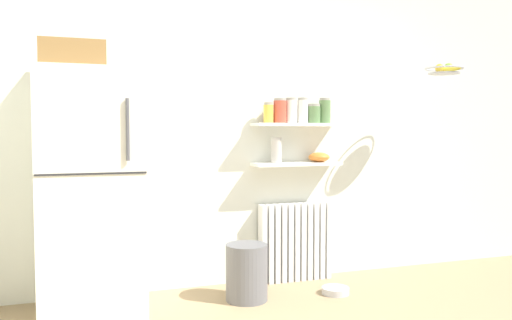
% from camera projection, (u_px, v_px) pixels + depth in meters
% --- Properties ---
extents(back_wall, '(7.04, 0.10, 2.60)m').
position_uv_depth(back_wall, '(254.00, 127.00, 4.30)').
color(back_wall, silver).
rests_on(back_wall, ground_plane).
extents(refrigerator, '(0.69, 0.69, 1.86)m').
position_uv_depth(refrigerator, '(91.00, 187.00, 3.54)').
color(refrigerator, silver).
rests_on(refrigerator, ground_plane).
extents(radiator, '(0.63, 0.12, 0.66)m').
position_uv_depth(radiator, '(295.00, 242.00, 4.34)').
color(radiator, white).
rests_on(radiator, ground_plane).
extents(wall_shelf_lower, '(0.75, 0.22, 0.02)m').
position_uv_depth(wall_shelf_lower, '(297.00, 164.00, 4.27)').
color(wall_shelf_lower, white).
extents(wall_shelf_upper, '(0.75, 0.22, 0.02)m').
position_uv_depth(wall_shelf_upper, '(297.00, 125.00, 4.25)').
color(wall_shelf_upper, white).
extents(storage_jar_0, '(0.08, 0.08, 0.17)m').
position_uv_depth(storage_jar_0, '(268.00, 113.00, 4.17)').
color(storage_jar_0, yellow).
rests_on(storage_jar_0, wall_shelf_upper).
extents(storage_jar_1, '(0.11, 0.11, 0.20)m').
position_uv_depth(storage_jar_1, '(280.00, 111.00, 4.20)').
color(storage_jar_1, '#C64C38').
rests_on(storage_jar_1, wall_shelf_upper).
extents(storage_jar_2, '(0.10, 0.10, 0.21)m').
position_uv_depth(storage_jar_2, '(291.00, 111.00, 4.23)').
color(storage_jar_2, silver).
rests_on(storage_jar_2, wall_shelf_upper).
extents(storage_jar_3, '(0.09, 0.09, 0.21)m').
position_uv_depth(storage_jar_3, '(303.00, 111.00, 4.26)').
color(storage_jar_3, silver).
rests_on(storage_jar_3, wall_shelf_upper).
extents(storage_jar_4, '(0.11, 0.11, 0.16)m').
position_uv_depth(storage_jar_4, '(314.00, 114.00, 4.30)').
color(storage_jar_4, '#5B7F4C').
rests_on(storage_jar_4, wall_shelf_upper).
extents(storage_jar_5, '(0.10, 0.10, 0.21)m').
position_uv_depth(storage_jar_5, '(325.00, 111.00, 4.33)').
color(storage_jar_5, '#5B7F4C').
rests_on(storage_jar_5, wall_shelf_upper).
extents(vase, '(0.09, 0.09, 0.21)m').
position_uv_depth(vase, '(276.00, 150.00, 4.21)').
color(vase, '#B2ADA8').
rests_on(vase, wall_shelf_lower).
extents(shelf_bowl, '(0.18, 0.18, 0.08)m').
position_uv_depth(shelf_bowl, '(319.00, 157.00, 4.33)').
color(shelf_bowl, orange).
rests_on(shelf_bowl, wall_shelf_lower).
extents(trash_bin, '(0.31, 0.31, 0.42)m').
position_uv_depth(trash_bin, '(247.00, 272.00, 3.82)').
color(trash_bin, slate).
rests_on(trash_bin, ground_plane).
extents(pet_food_bowl, '(0.21, 0.21, 0.05)m').
position_uv_depth(pet_food_bowl, '(335.00, 291.00, 3.98)').
color(pet_food_bowl, '#B7B7BC').
rests_on(pet_food_bowl, ground_plane).
extents(hanging_fruit_basket, '(0.31, 0.31, 0.09)m').
position_uv_depth(hanging_fruit_basket, '(445.00, 69.00, 4.25)').
color(hanging_fruit_basket, '#B2B2B7').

